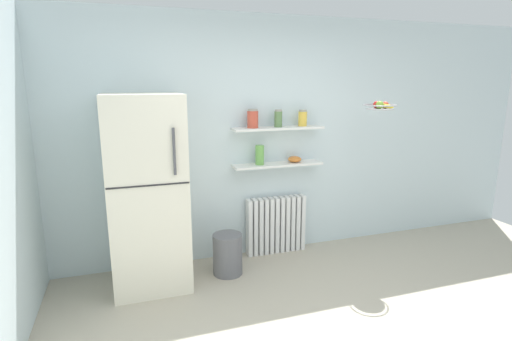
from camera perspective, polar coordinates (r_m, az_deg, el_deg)
ground_plane at (r=3.48m, az=9.22°, el=-20.91°), size 7.04×7.04×0.00m
back_wall at (r=4.37m, az=0.39°, el=4.60°), size 7.04×0.10×2.60m
refrigerator at (r=3.83m, az=-15.38°, el=-3.06°), size 0.69×0.74×1.81m
radiator at (r=4.55m, az=2.88°, el=-7.81°), size 0.68×0.12×0.65m
wall_shelf_lower at (r=4.32m, az=3.13°, el=0.87°), size 0.99×0.22×0.02m
wall_shelf_upper at (r=4.26m, az=3.20°, el=6.11°), size 0.99×0.22×0.02m
storage_jar_0 at (r=4.15m, az=-0.48°, el=7.47°), size 0.12×0.12×0.20m
storage_jar_1 at (r=4.25m, az=3.21°, el=7.50°), size 0.08×0.08×0.19m
storage_jar_2 at (r=4.36m, az=6.72°, el=7.51°), size 0.09×0.09×0.18m
vase at (r=4.23m, az=0.53°, el=2.25°), size 0.09×0.09×0.21m
shelf_bowl at (r=4.39m, az=5.58°, el=1.62°), size 0.15×0.15×0.07m
trash_bin at (r=4.10m, az=-4.10°, el=-11.90°), size 0.30×0.30×0.42m
hanging_fruit_basket at (r=4.32m, az=17.47°, el=8.86°), size 0.34×0.34×0.09m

